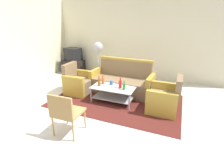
{
  "coord_description": "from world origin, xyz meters",
  "views": [
    {
      "loc": [
        1.41,
        -3.0,
        2.02
      ],
      "look_at": [
        -0.11,
        0.69,
        0.65
      ],
      "focal_mm": 27.22,
      "sensor_mm": 36.0,
      "label": 1
    }
  ],
  "objects_px": {
    "armchair_left": "(79,83)",
    "cup": "(111,83)",
    "bottle_orange": "(103,81)",
    "wicker_chair": "(65,111)",
    "bottle_green": "(124,86)",
    "television": "(73,54)",
    "bottle_red": "(120,84)",
    "pedestal_fan": "(98,49)",
    "bottle_brown": "(99,82)",
    "armchair_right": "(164,99)",
    "tv_stand": "(74,66)",
    "coffee_table": "(113,92)",
    "couch": "(122,82)"
  },
  "relations": [
    {
      "from": "coffee_table",
      "to": "tv_stand",
      "type": "height_order",
      "value": "tv_stand"
    },
    {
      "from": "cup",
      "to": "wicker_chair",
      "type": "bearing_deg",
      "value": -95.29
    },
    {
      "from": "armchair_right",
      "to": "bottle_green",
      "type": "bearing_deg",
      "value": 95.53
    },
    {
      "from": "bottle_red",
      "to": "tv_stand",
      "type": "distance_m",
      "value": 3.21
    },
    {
      "from": "bottle_brown",
      "to": "wicker_chair",
      "type": "xyz_separation_m",
      "value": [
        0.09,
        -1.53,
        -0.02
      ]
    },
    {
      "from": "wicker_chair",
      "to": "bottle_green",
      "type": "bearing_deg",
      "value": 66.83
    },
    {
      "from": "bottle_orange",
      "to": "pedestal_fan",
      "type": "xyz_separation_m",
      "value": [
        -1.03,
        1.76,
        0.51
      ]
    },
    {
      "from": "bottle_brown",
      "to": "bottle_red",
      "type": "bearing_deg",
      "value": 6.23
    },
    {
      "from": "bottle_green",
      "to": "television",
      "type": "relative_size",
      "value": 0.36
    },
    {
      "from": "bottle_orange",
      "to": "television",
      "type": "height_order",
      "value": "television"
    },
    {
      "from": "coffee_table",
      "to": "bottle_green",
      "type": "height_order",
      "value": "bottle_green"
    },
    {
      "from": "armchair_right",
      "to": "bottle_orange",
      "type": "xyz_separation_m",
      "value": [
        -1.61,
        0.08,
        0.22
      ]
    },
    {
      "from": "armchair_left",
      "to": "bottle_brown",
      "type": "xyz_separation_m",
      "value": [
        0.79,
        -0.23,
        0.22
      ]
    },
    {
      "from": "coffee_table",
      "to": "bottle_brown",
      "type": "relative_size",
      "value": 4.14
    },
    {
      "from": "wicker_chair",
      "to": "couch",
      "type": "bearing_deg",
      "value": 80.62
    },
    {
      "from": "bottle_orange",
      "to": "bottle_red",
      "type": "height_order",
      "value": "bottle_red"
    },
    {
      "from": "couch",
      "to": "bottle_brown",
      "type": "distance_m",
      "value": 0.84
    },
    {
      "from": "bottle_orange",
      "to": "pedestal_fan",
      "type": "bearing_deg",
      "value": 120.17
    },
    {
      "from": "cup",
      "to": "tv_stand",
      "type": "relative_size",
      "value": 0.12
    },
    {
      "from": "bottle_orange",
      "to": "bottle_red",
      "type": "xyz_separation_m",
      "value": [
        0.52,
        -0.1,
        0.01
      ]
    },
    {
      "from": "bottle_green",
      "to": "television",
      "type": "distance_m",
      "value": 3.34
    },
    {
      "from": "wicker_chair",
      "to": "coffee_table",
      "type": "bearing_deg",
      "value": 77.81
    },
    {
      "from": "couch",
      "to": "coffee_table",
      "type": "relative_size",
      "value": 1.66
    },
    {
      "from": "tv_stand",
      "to": "pedestal_fan",
      "type": "height_order",
      "value": "pedestal_fan"
    },
    {
      "from": "armchair_left",
      "to": "bottle_green",
      "type": "xyz_separation_m",
      "value": [
        1.47,
        -0.24,
        0.21
      ]
    },
    {
      "from": "coffee_table",
      "to": "bottle_red",
      "type": "xyz_separation_m",
      "value": [
        0.18,
        0.01,
        0.24
      ]
    },
    {
      "from": "couch",
      "to": "armchair_left",
      "type": "height_order",
      "value": "couch"
    },
    {
      "from": "tv_stand",
      "to": "wicker_chair",
      "type": "height_order",
      "value": "wicker_chair"
    },
    {
      "from": "coffee_table",
      "to": "cup",
      "type": "relative_size",
      "value": 11.0
    },
    {
      "from": "bottle_orange",
      "to": "bottle_brown",
      "type": "height_order",
      "value": "bottle_brown"
    },
    {
      "from": "coffee_table",
      "to": "cup",
      "type": "bearing_deg",
      "value": 128.29
    },
    {
      "from": "cup",
      "to": "wicker_chair",
      "type": "distance_m",
      "value": 1.74
    },
    {
      "from": "bottle_brown",
      "to": "tv_stand",
      "type": "relative_size",
      "value": 0.33
    },
    {
      "from": "pedestal_fan",
      "to": "wicker_chair",
      "type": "height_order",
      "value": "pedestal_fan"
    },
    {
      "from": "coffee_table",
      "to": "pedestal_fan",
      "type": "relative_size",
      "value": 0.87
    },
    {
      "from": "bottle_orange",
      "to": "cup",
      "type": "distance_m",
      "value": 0.23
    },
    {
      "from": "bottle_red",
      "to": "television",
      "type": "height_order",
      "value": "television"
    },
    {
      "from": "armchair_left",
      "to": "pedestal_fan",
      "type": "height_order",
      "value": "pedestal_fan"
    },
    {
      "from": "armchair_left",
      "to": "cup",
      "type": "bearing_deg",
      "value": 87.42
    },
    {
      "from": "couch",
      "to": "bottle_brown",
      "type": "relative_size",
      "value": 6.89
    },
    {
      "from": "cup",
      "to": "bottle_orange",
      "type": "bearing_deg",
      "value": -168.11
    },
    {
      "from": "bottle_green",
      "to": "bottle_red",
      "type": "bearing_deg",
      "value": 152.74
    },
    {
      "from": "pedestal_fan",
      "to": "bottle_green",
      "type": "bearing_deg",
      "value": -49.04
    },
    {
      "from": "armchair_right",
      "to": "wicker_chair",
      "type": "xyz_separation_m",
      "value": [
        -1.55,
        -1.61,
        0.21
      ]
    },
    {
      "from": "cup",
      "to": "armchair_right",
      "type": "bearing_deg",
      "value": -5.18
    },
    {
      "from": "bottle_green",
      "to": "tv_stand",
      "type": "distance_m",
      "value": 3.34
    },
    {
      "from": "bottle_brown",
      "to": "pedestal_fan",
      "type": "distance_m",
      "value": 2.22
    },
    {
      "from": "tv_stand",
      "to": "pedestal_fan",
      "type": "distance_m",
      "value": 1.32
    },
    {
      "from": "armchair_left",
      "to": "television",
      "type": "bearing_deg",
      "value": -142.96
    },
    {
      "from": "armchair_left",
      "to": "couch",
      "type": "bearing_deg",
      "value": 111.72
    }
  ]
}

